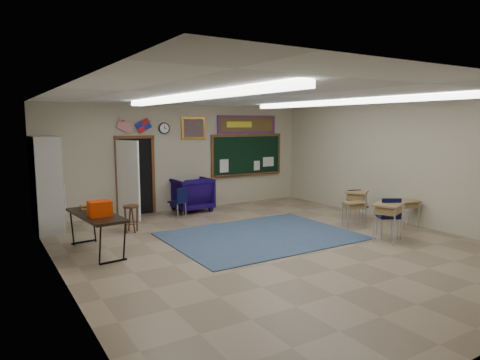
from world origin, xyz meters
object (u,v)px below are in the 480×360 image
student_desk_front_right (357,204)px  student_desk_front_left (354,213)px  folding_table (97,231)px  wingback_armchair (191,194)px  wooden_stool (131,218)px

student_desk_front_right → student_desk_front_left: bearing=-175.9°
student_desk_front_left → folding_table: folding_table is taller
wingback_armchair → wooden_stool: 2.67m
student_desk_front_right → wooden_stool: 5.56m
student_desk_front_right → wooden_stool: size_ratio=1.32×
student_desk_front_left → folding_table: 5.85m
student_desk_front_left → wooden_stool: (-4.67, 2.38, -0.03)m
student_desk_front_right → folding_table: folding_table is taller
wingback_armchair → folding_table: bearing=38.3°
student_desk_front_left → wooden_stool: bearing=172.0°
student_desk_front_left → student_desk_front_right: size_ratio=0.76×
wingback_armchair → wooden_stool: size_ratio=1.69×
student_desk_front_left → wooden_stool: 5.25m
student_desk_front_left → student_desk_front_right: 0.68m
student_desk_front_right → wingback_armchair: bearing=96.8°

